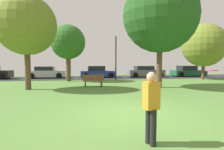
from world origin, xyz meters
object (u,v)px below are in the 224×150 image
object	(u,v)px
oak_tree_right	(68,42)
park_bench	(93,80)
parked_car_silver	(47,73)
parked_car_blue	(98,72)
maple_tree_far	(204,45)
person_thrower	(151,105)
parked_car_grey	(145,72)
parked_car_green	(188,72)
street_lamp_post	(116,58)
oak_tree_center	(26,26)
oak_tree_left	(160,15)
frisbee_disc	(212,70)

from	to	relation	value
oak_tree_right	park_bench	size ratio (longest dim) A/B	3.41
parked_car_silver	parked_car_blue	xyz separation A→B (m)	(6.02, -0.35, 0.01)
maple_tree_far	parked_car_blue	size ratio (longest dim) A/B	1.44
maple_tree_far	parked_car_blue	world-z (taller)	maple_tree_far
person_thrower	parked_car_grey	xyz separation A→B (m)	(6.51, 18.34, -0.21)
parked_car_green	street_lamp_post	bearing A→B (deg)	-160.08
oak_tree_center	parked_car_grey	size ratio (longest dim) A/B	1.36
oak_tree_right	oak_tree_left	xyz separation A→B (m)	(6.79, -5.83, 1.37)
person_thrower	frisbee_disc	world-z (taller)	frisbee_disc
parked_car_blue	park_bench	world-z (taller)	parked_car_blue
person_thrower	parked_car_silver	distance (m)	19.58
park_bench	oak_tree_right	bearing A→B (deg)	-64.96
oak_tree_right	frisbee_disc	distance (m)	14.89
maple_tree_far	street_lamp_post	distance (m)	9.80
maple_tree_far	oak_tree_center	bearing A→B (deg)	-162.86
person_thrower	park_bench	size ratio (longest dim) A/B	0.99
oak_tree_center	parked_car_silver	world-z (taller)	oak_tree_center
parked_car_green	frisbee_disc	bearing A→B (deg)	-120.68
parked_car_silver	parked_car_grey	distance (m)	12.06
oak_tree_right	parked_car_blue	distance (m)	5.93
street_lamp_post	oak_tree_center	bearing A→B (deg)	-141.63
oak_tree_left	street_lamp_post	world-z (taller)	oak_tree_left
person_thrower	parked_car_grey	size ratio (longest dim) A/B	0.35
oak_tree_left	frisbee_disc	size ratio (longest dim) A/B	27.89
person_thrower	parked_car_green	distance (m)	22.38
oak_tree_left	maple_tree_far	xyz separation A→B (m)	(7.64, 5.64, -1.42)
oak_tree_left	parked_car_blue	world-z (taller)	oak_tree_left
frisbee_disc	street_lamp_post	size ratio (longest dim) A/B	0.06
parked_car_blue	maple_tree_far	bearing A→B (deg)	-20.04
oak_tree_right	frisbee_disc	size ratio (longest dim) A/B	19.55
parked_car_blue	park_bench	xyz separation A→B (m)	(-1.07, -8.45, -0.18)
parked_car_grey	parked_car_green	distance (m)	6.02
parked_car_green	street_lamp_post	distance (m)	11.28
oak_tree_center	park_bench	bearing A→B (deg)	10.33
parked_car_silver	parked_car_green	xyz separation A→B (m)	(18.07, -0.24, 0.01)
maple_tree_far	parked_car_blue	distance (m)	12.35
frisbee_disc	parked_car_green	size ratio (longest dim) A/B	0.06
frisbee_disc	parked_car_blue	size ratio (longest dim) A/B	0.07
frisbee_disc	street_lamp_post	distance (m)	14.24
oak_tree_right	maple_tree_far	distance (m)	14.42
oak_tree_right	parked_car_silver	world-z (taller)	oak_tree_right
parked_car_silver	frisbee_disc	bearing A→B (deg)	-68.03
parked_car_silver	street_lamp_post	xyz separation A→B (m)	(7.57, -4.05, 1.61)
oak_tree_right	street_lamp_post	size ratio (longest dim) A/B	1.21
oak_tree_left	parked_car_green	bearing A→B (deg)	49.34
parked_car_grey	frisbee_disc	bearing A→B (deg)	-104.71
parked_car_green	park_bench	world-z (taller)	parked_car_green
oak_tree_left	park_bench	size ratio (longest dim) A/B	4.87
oak_tree_right	oak_tree_left	size ratio (longest dim) A/B	0.70
maple_tree_far	person_thrower	distance (m)	18.72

